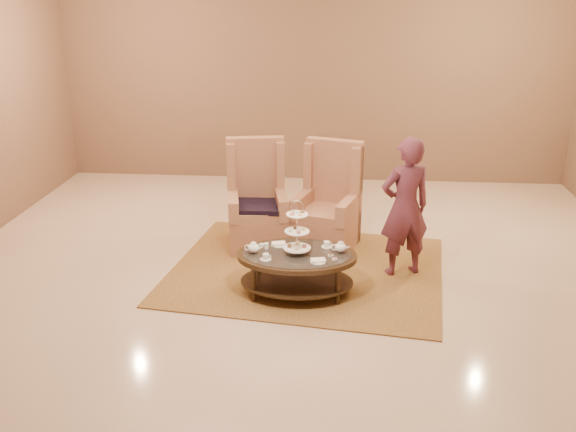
# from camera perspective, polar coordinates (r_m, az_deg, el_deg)

# --- Properties ---
(ground) EXTENTS (8.00, 8.00, 0.00)m
(ground) POSITION_cam_1_polar(r_m,az_deg,el_deg) (6.89, 0.65, -6.24)
(ground) COLOR beige
(ground) RESTS_ON ground
(ceiling) EXTENTS (8.00, 8.00, 0.02)m
(ceiling) POSITION_cam_1_polar(r_m,az_deg,el_deg) (6.89, 0.65, -6.24)
(ceiling) COLOR silver
(ceiling) RESTS_ON ground
(wall_back) EXTENTS (8.00, 0.04, 3.50)m
(wall_back) POSITION_cam_1_polar(r_m,az_deg,el_deg) (10.25, 2.35, 12.77)
(wall_back) COLOR brown
(wall_back) RESTS_ON ground
(rug) EXTENTS (3.28, 2.85, 0.02)m
(rug) POSITION_cam_1_polar(r_m,az_deg,el_deg) (7.24, 1.65, -4.81)
(rug) COLOR olive
(rug) RESTS_ON ground
(tea_table) EXTENTS (1.24, 0.87, 1.03)m
(tea_table) POSITION_cam_1_polar(r_m,az_deg,el_deg) (6.57, 0.79, -4.01)
(tea_table) COLOR black
(tea_table) RESTS_ON ground
(armchair_left) EXTENTS (0.82, 0.84, 1.30)m
(armchair_left) POSITION_cam_1_polar(r_m,az_deg,el_deg) (7.84, -2.78, 0.56)
(armchair_left) COLOR #B07253
(armchair_left) RESTS_ON ground
(armchair_right) EXTENTS (0.88, 0.89, 1.29)m
(armchair_right) POSITION_cam_1_polar(r_m,az_deg,el_deg) (7.79, 3.59, 0.36)
(armchair_right) COLOR #B07253
(armchair_right) RESTS_ON ground
(person) EXTENTS (0.66, 0.55, 1.56)m
(person) POSITION_cam_1_polar(r_m,az_deg,el_deg) (6.99, 10.36, 0.74)
(person) COLOR #592634
(person) RESTS_ON ground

